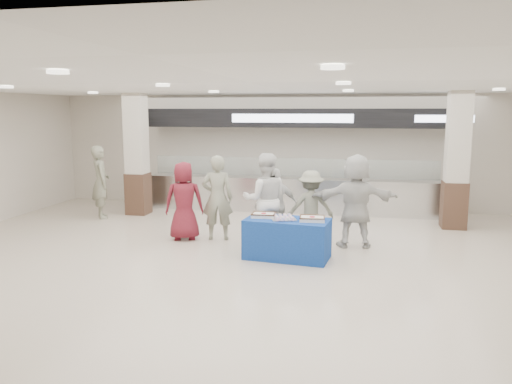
% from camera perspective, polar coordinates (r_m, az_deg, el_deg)
% --- Properties ---
extents(ground, '(14.00, 14.00, 0.00)m').
position_cam_1_polar(ground, '(8.71, -0.68, -9.13)').
color(ground, beige).
rests_on(ground, ground).
extents(serving_line, '(8.70, 0.85, 2.80)m').
position_cam_1_polar(serving_line, '(13.67, 4.21, 2.58)').
color(serving_line, silver).
rests_on(serving_line, ground).
extents(column_left, '(0.55, 0.55, 3.20)m').
position_cam_1_polar(column_left, '(13.62, -13.45, 3.90)').
color(column_left, '#3A251A').
rests_on(column_left, ground).
extents(column_right, '(0.55, 0.55, 3.20)m').
position_cam_1_polar(column_right, '(12.52, 21.94, 3.03)').
color(column_right, '#3A251A').
rests_on(column_right, ground).
extents(display_table, '(1.63, 0.95, 0.75)m').
position_cam_1_polar(display_table, '(9.40, 3.58, -5.36)').
color(display_table, '#153F95').
rests_on(display_table, ground).
extents(sheet_cake_left, '(0.45, 0.35, 0.09)m').
position_cam_1_polar(sheet_cake_left, '(9.47, 0.88, -2.61)').
color(sheet_cake_left, white).
rests_on(sheet_cake_left, display_table).
extents(sheet_cake_right, '(0.48, 0.39, 0.10)m').
position_cam_1_polar(sheet_cake_right, '(9.21, 6.44, -3.01)').
color(sheet_cake_right, white).
rests_on(sheet_cake_right, display_table).
extents(cupcake_tray, '(0.52, 0.45, 0.07)m').
position_cam_1_polar(cupcake_tray, '(9.28, 3.18, -2.94)').
color(cupcake_tray, '#B6B6BB').
rests_on(cupcake_tray, display_table).
extents(civilian_maroon, '(0.94, 0.75, 1.69)m').
position_cam_1_polar(civilian_maroon, '(10.76, -8.22, -1.01)').
color(civilian_maroon, maroon).
rests_on(civilian_maroon, ground).
extents(soldier_a, '(0.74, 0.56, 1.82)m').
position_cam_1_polar(soldier_a, '(10.67, -4.44, -0.66)').
color(soldier_a, gray).
rests_on(soldier_a, ground).
extents(chef_tall, '(1.07, 0.93, 1.90)m').
position_cam_1_polar(chef_tall, '(10.19, 1.05, -0.88)').
color(chef_tall, white).
rests_on(chef_tall, ground).
extents(chef_short, '(0.99, 0.65, 1.57)m').
position_cam_1_polar(chef_short, '(10.48, 2.33, -1.53)').
color(chef_short, white).
rests_on(chef_short, ground).
extents(soldier_b, '(1.08, 0.77, 1.52)m').
position_cam_1_polar(soldier_b, '(10.53, 6.26, -1.66)').
color(soldier_b, gray).
rests_on(soldier_b, ground).
extents(civilian_white, '(1.83, 0.84, 1.90)m').
position_cam_1_polar(civilian_white, '(10.26, 11.32, -0.99)').
color(civilian_white, silver).
rests_on(civilian_white, ground).
extents(soldier_bg, '(0.76, 0.81, 1.87)m').
position_cam_1_polar(soldier_bg, '(13.43, -17.33, 1.10)').
color(soldier_bg, gray).
rests_on(soldier_bg, ground).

